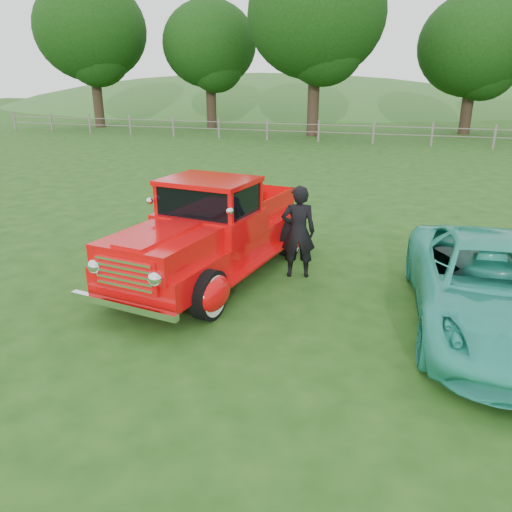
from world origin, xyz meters
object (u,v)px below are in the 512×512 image
(tree_near_west, at_px, (316,15))
(red_pickup, at_px, (212,233))
(teal_sedan, at_px, (494,287))
(man, at_px, (298,232))
(tree_mid_west, at_px, (210,45))
(tree_near_east, at_px, (475,45))
(tree_far_west, at_px, (91,30))

(tree_near_west, height_order, red_pickup, tree_near_west)
(teal_sedan, xyz_separation_m, man, (-3.07, 1.11, 0.19))
(tree_near_west, distance_m, teal_sedan, 26.02)
(tree_mid_west, bearing_deg, teal_sedan, -59.85)
(teal_sedan, bearing_deg, red_pickup, 166.94)
(red_pickup, height_order, man, red_pickup)
(red_pickup, bearing_deg, teal_sedan, -0.33)
(tree_near_east, distance_m, teal_sedan, 28.48)
(man, bearing_deg, teal_sedan, 144.01)
(teal_sedan, height_order, man, man)
(tree_far_west, xyz_separation_m, tree_near_west, (16.00, -1.00, 0.31))
(tree_near_west, relative_size, man, 6.29)
(tree_near_west, bearing_deg, red_pickup, -82.20)
(red_pickup, bearing_deg, tree_mid_west, 120.93)
(tree_near_west, relative_size, teal_sedan, 2.26)
(tree_mid_west, xyz_separation_m, red_pickup, (11.21, -26.42, -4.75))
(tree_near_west, height_order, man, tree_near_west)
(tree_mid_west, distance_m, tree_near_west, 8.63)
(teal_sedan, bearing_deg, tree_near_west, 103.01)
(teal_sedan, bearing_deg, man, 155.40)
(tree_near_east, xyz_separation_m, man, (-4.35, -26.97, -4.42))
(red_pickup, distance_m, man, 1.52)
(tree_far_west, bearing_deg, teal_sedan, -46.58)
(tree_near_east, xyz_separation_m, teal_sedan, (-1.27, -28.08, -4.61))
(tree_near_west, xyz_separation_m, tree_near_east, (9.00, 4.00, -1.55))
(man, bearing_deg, tree_mid_west, -80.20)
(red_pickup, relative_size, man, 3.12)
(tree_mid_west, xyz_separation_m, tree_near_west, (8.00, -3.00, 1.25))
(tree_far_west, xyz_separation_m, red_pickup, (19.21, -24.42, -5.69))
(tree_mid_west, bearing_deg, tree_near_west, -20.56)
(teal_sedan, bearing_deg, tree_far_west, 128.63)
(man, bearing_deg, tree_near_west, -94.72)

